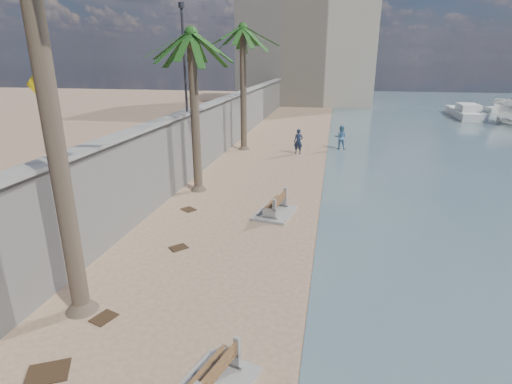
{
  "coord_description": "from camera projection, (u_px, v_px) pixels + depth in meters",
  "views": [
    {
      "loc": [
        2.39,
        -7.68,
        6.26
      ],
      "look_at": [
        -0.5,
        7.0,
        1.2
      ],
      "focal_mm": 28.0,
      "sensor_mm": 36.0,
      "label": 1
    }
  ],
  "objects": [
    {
      "name": "debris_c",
      "position": [
        189.0,
        209.0,
        17.26
      ],
      "size": [
        0.78,
        0.75,
        0.03
      ],
      "primitive_type": "cube",
      "rotation": [
        0.0,
        0.0,
        5.66
      ],
      "color": "#382616",
      "rests_on": "ground_plane"
    },
    {
      "name": "person_b",
      "position": [
        341.0,
        136.0,
        28.42
      ],
      "size": [
        0.93,
        0.73,
        1.88
      ],
      "primitive_type": "imported",
      "rotation": [
        0.0,
        0.0,
        3.11
      ],
      "color": "teal",
      "rests_on": "ground_plane"
    },
    {
      "name": "seawall",
      "position": [
        227.0,
        124.0,
        28.56
      ],
      "size": [
        0.45,
        70.0,
        3.5
      ],
      "primitive_type": "cube",
      "color": "gray",
      "rests_on": "ground_plane"
    },
    {
      "name": "yacht_far",
      "position": [
        465.0,
        114.0,
        44.16
      ],
      "size": [
        2.72,
        8.68,
        1.5
      ],
      "primitive_type": null,
      "rotation": [
        0.0,
        0.0,
        1.53
      ],
      "color": "silver",
      "rests_on": "bay_water"
    },
    {
      "name": "person_a",
      "position": [
        298.0,
        140.0,
        26.97
      ],
      "size": [
        0.77,
        0.59,
        1.94
      ],
      "primitive_type": "imported",
      "rotation": [
        0.0,
        0.0,
        -0.19
      ],
      "color": "#15203A",
      "rests_on": "ground_plane"
    },
    {
      "name": "debris_a",
      "position": [
        48.0,
        373.0,
        8.32
      ],
      "size": [
        1.05,
        0.98,
        0.03
      ],
      "primitive_type": "cube",
      "rotation": [
        0.0,
        0.0,
        0.48
      ],
      "color": "#382616",
      "rests_on": "ground_plane"
    },
    {
      "name": "palm_mid",
      "position": [
        191.0,
        35.0,
        17.53
      ],
      "size": [
        5.0,
        5.0,
        8.18
      ],
      "color": "brown",
      "rests_on": "ground_plane"
    },
    {
      "name": "ground_plane",
      "position": [
        220.0,
        332.0,
        9.58
      ],
      "size": [
        140.0,
        140.0,
        0.0
      ],
      "primitive_type": "plane",
      "color": "#A17F63"
    },
    {
      "name": "bench_far",
      "position": [
        275.0,
        206.0,
        16.64
      ],
      "size": [
        1.74,
        2.28,
        0.87
      ],
      "color": "gray",
      "rests_on": "ground_plane"
    },
    {
      "name": "streetlight",
      "position": [
        184.0,
        49.0,
        19.54
      ],
      "size": [
        0.28,
        0.28,
        5.12
      ],
      "color": "#2D2D33",
      "rests_on": "wall_cap"
    },
    {
      "name": "end_building",
      "position": [
        307.0,
        52.0,
        56.03
      ],
      "size": [
        18.0,
        12.0,
        14.0
      ],
      "primitive_type": "cube",
      "color": "#B7AA93",
      "rests_on": "ground_plane"
    },
    {
      "name": "bench_near",
      "position": [
        211.0,
        377.0,
        7.78
      ],
      "size": [
        1.77,
        2.17,
        0.79
      ],
      "color": "gray",
      "rests_on": "ground_plane"
    },
    {
      "name": "wall_cap",
      "position": [
        226.0,
        98.0,
        27.98
      ],
      "size": [
        0.8,
        70.0,
        0.12
      ],
      "primitive_type": "cube",
      "color": "gray",
      "rests_on": "seawall"
    },
    {
      "name": "debris_d",
      "position": [
        179.0,
        248.0,
        13.8
      ],
      "size": [
        0.73,
        0.73,
        0.03
      ],
      "primitive_type": "cube",
      "rotation": [
        0.0,
        0.0,
        3.98
      ],
      "color": "#382616",
      "rests_on": "ground_plane"
    },
    {
      "name": "pedestrian_sign",
      "position": [
        43.0,
        103.0,
        10.24
      ],
      "size": [
        0.78,
        0.07,
        2.4
      ],
      "color": "#2D2D33",
      "rests_on": "wall_cap"
    },
    {
      "name": "debris_b",
      "position": [
        104.0,
        318.0,
        10.08
      ],
      "size": [
        0.64,
        0.71,
        0.03
      ],
      "primitive_type": "cube",
      "rotation": [
        0.0,
        0.0,
        4.38
      ],
      "color": "#382616",
      "rests_on": "ground_plane"
    },
    {
      "name": "palm_back",
      "position": [
        243.0,
        30.0,
        26.05
      ],
      "size": [
        5.0,
        5.0,
        9.01
      ],
      "color": "brown",
      "rests_on": "ground_plane"
    }
  ]
}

